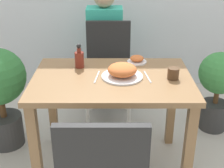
% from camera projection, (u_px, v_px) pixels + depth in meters
% --- Properties ---
extents(ground_plane, '(16.00, 16.00, 0.00)m').
position_uv_depth(ground_plane, '(112.00, 165.00, 2.36)').
color(ground_plane, '#B7B2A8').
extents(dining_table, '(1.05, 0.70, 0.73)m').
position_uv_depth(dining_table, '(112.00, 93.00, 2.10)').
color(dining_table, olive).
rests_on(dining_table, ground_plane).
extents(chair_far, '(0.42, 0.42, 0.90)m').
position_uv_depth(chair_far, '(109.00, 67.00, 2.82)').
color(chair_far, black).
rests_on(chair_far, ground_plane).
extents(food_plate, '(0.27, 0.27, 0.09)m').
position_uv_depth(food_plate, '(122.00, 71.00, 2.03)').
color(food_plate, white).
rests_on(food_plate, dining_table).
extents(side_plate, '(0.14, 0.14, 0.05)m').
position_uv_depth(side_plate, '(137.00, 60.00, 2.28)').
color(side_plate, white).
rests_on(side_plate, dining_table).
extents(drink_cup, '(0.07, 0.07, 0.08)m').
position_uv_depth(drink_cup, '(173.00, 73.00, 2.01)').
color(drink_cup, '#4C331E').
rests_on(drink_cup, dining_table).
extents(sauce_bottle, '(0.06, 0.06, 0.17)m').
position_uv_depth(sauce_bottle, '(79.00, 59.00, 2.18)').
color(sauce_bottle, maroon).
rests_on(sauce_bottle, dining_table).
extents(fork_utensil, '(0.03, 0.19, 0.00)m').
position_uv_depth(fork_utensil, '(97.00, 77.00, 2.05)').
color(fork_utensil, silver).
rests_on(fork_utensil, dining_table).
extents(spoon_utensil, '(0.03, 0.18, 0.00)m').
position_uv_depth(spoon_utensil, '(147.00, 77.00, 2.05)').
color(spoon_utensil, silver).
rests_on(spoon_utensil, dining_table).
extents(potted_plant_right, '(0.35, 0.35, 0.71)m').
position_uv_depth(potted_plant_right, '(218.00, 84.00, 2.64)').
color(potted_plant_right, '#333333').
rests_on(potted_plant_right, ground_plane).
extents(person_figure, '(0.34, 0.22, 1.17)m').
position_uv_depth(person_figure, '(105.00, 47.00, 3.08)').
color(person_figure, '#2D3347').
rests_on(person_figure, ground_plane).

